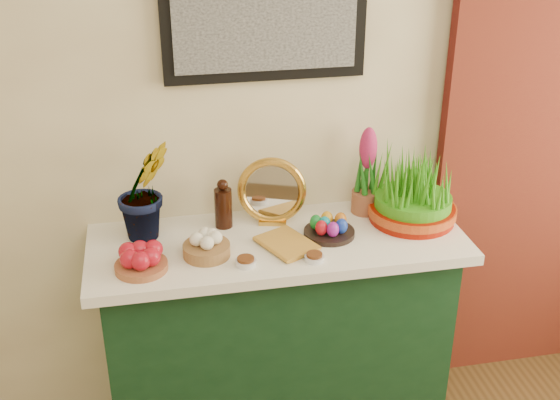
{
  "coord_description": "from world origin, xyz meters",
  "views": [
    {
      "loc": [
        -0.34,
        -0.24,
        2.17
      ],
      "look_at": [
        0.09,
        1.95,
        1.07
      ],
      "focal_mm": 45.0,
      "sensor_mm": 36.0,
      "label": 1
    }
  ],
  "objects_px": {
    "hyacinth_green": "(144,175)",
    "book": "(269,250)",
    "wheatgrass_sabzeh": "(414,191)",
    "sideboard": "(278,338)",
    "mirror": "(272,192)"
  },
  "relations": [
    {
      "from": "sideboard",
      "to": "mirror",
      "type": "distance_m",
      "value": 0.61
    },
    {
      "from": "mirror",
      "to": "book",
      "type": "distance_m",
      "value": 0.27
    },
    {
      "from": "hyacinth_green",
      "to": "book",
      "type": "xyz_separation_m",
      "value": [
        0.42,
        -0.21,
        -0.24
      ]
    },
    {
      "from": "mirror",
      "to": "wheatgrass_sabzeh",
      "type": "distance_m",
      "value": 0.55
    },
    {
      "from": "sideboard",
      "to": "hyacinth_green",
      "type": "relative_size",
      "value": 2.59
    },
    {
      "from": "sideboard",
      "to": "hyacinth_green",
      "type": "height_order",
      "value": "hyacinth_green"
    },
    {
      "from": "book",
      "to": "wheatgrass_sabzeh",
      "type": "height_order",
      "value": "wheatgrass_sabzeh"
    },
    {
      "from": "hyacinth_green",
      "to": "mirror",
      "type": "bearing_deg",
      "value": -20.48
    },
    {
      "from": "wheatgrass_sabzeh",
      "to": "sideboard",
      "type": "bearing_deg",
      "value": -175.94
    },
    {
      "from": "wheatgrass_sabzeh",
      "to": "book",
      "type": "bearing_deg",
      "value": -166.16
    },
    {
      "from": "hyacinth_green",
      "to": "mirror",
      "type": "relative_size",
      "value": 1.85
    },
    {
      "from": "hyacinth_green",
      "to": "wheatgrass_sabzeh",
      "type": "distance_m",
      "value": 1.02
    },
    {
      "from": "sideboard",
      "to": "book",
      "type": "xyz_separation_m",
      "value": [
        -0.05,
        -0.11,
        0.48
      ]
    },
    {
      "from": "hyacinth_green",
      "to": "wheatgrass_sabzeh",
      "type": "relative_size",
      "value": 1.47
    },
    {
      "from": "hyacinth_green",
      "to": "sideboard",
      "type": "bearing_deg",
      "value": -36.02
    }
  ]
}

